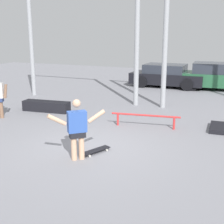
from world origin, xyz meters
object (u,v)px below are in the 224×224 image
Objects in this scene: grind_rail at (145,117)px; parked_car_black at (167,76)px; grind_box at (46,106)px; skateboarder at (77,128)px; skateboard at (96,150)px; parked_car_green at (218,77)px.

grind_rail is 0.55× the size of parked_car_black.
grind_box is at bearing -111.70° from parked_car_black.
skateboard is at bearing 26.21° from skateboarder.
skateboarder is 0.37× the size of parked_car_black.
skateboarder reaches higher than skateboard.
parked_car_green reaches higher than skateboard.
grind_rail is at bearing -81.26° from parked_car_black.
skateboard is 0.39× the size of grind_rail.
grind_box is 4.13m from grind_rail.
skateboarder reaches higher than grind_rail.
skateboard is at bearing -86.12° from parked_car_black.
skateboarder is 1.71× the size of skateboard.
parked_car_black is (-0.58, 10.89, -0.19)m from skateboarder.
parked_car_green is (2.07, 11.15, -0.12)m from skateboarder.
grind_box is 0.84× the size of grind_rail.
parked_car_black is (2.85, 7.32, 0.41)m from grind_box.
skateboard is 0.47× the size of grind_box.
parked_car_green is at bearing 54.02° from grind_box.
skateboarder reaches higher than parked_car_black.
parked_car_green reaches higher than grind_rail.
grind_box is (-3.43, 3.57, -0.60)m from skateboarder.
skateboarder is 10.91m from parked_car_black.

